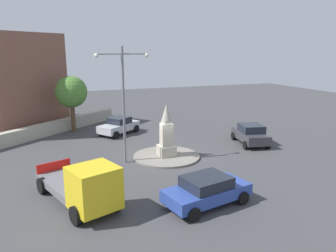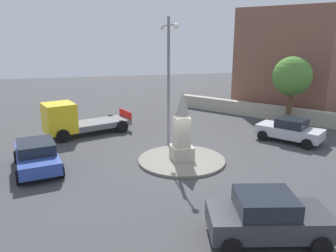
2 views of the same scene
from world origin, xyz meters
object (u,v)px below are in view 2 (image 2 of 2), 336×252
at_px(corner_building, 292,60).
at_px(tree_near_wall, 292,77).
at_px(car_blue_passing, 37,155).
at_px(car_dark_grey_near_island, 267,217).
at_px(truck_yellow_approaching, 74,120).
at_px(monument, 182,129).
at_px(streetlamp, 169,70).
at_px(car_silver_parked_left, 290,130).

bearing_deg(corner_building, tree_near_wall, -33.85).
xyz_separation_m(car_blue_passing, car_dark_grey_near_island, (8.03, 7.93, 0.05)).
distance_m(car_blue_passing, corner_building, 23.39).
xyz_separation_m(truck_yellow_approaching, corner_building, (-4.69, 19.11, 3.28)).
relative_size(monument, streetlamp, 0.48).
distance_m(car_blue_passing, car_silver_parked_left, 14.77).
distance_m(car_blue_passing, tree_near_wall, 17.89).
bearing_deg(monument, corner_building, 128.63).
bearing_deg(car_silver_parked_left, tree_near_wall, 147.66).
relative_size(car_silver_parked_left, tree_near_wall, 0.82).
xyz_separation_m(monument, truck_yellow_approaching, (-6.14, -5.57, -0.66)).
height_order(streetlamp, truck_yellow_approaching, streetlamp).
bearing_deg(car_dark_grey_near_island, car_silver_parked_left, 142.68).
bearing_deg(streetlamp, car_dark_grey_near_island, 3.78).
xyz_separation_m(monument, streetlamp, (-2.89, 0.01, 2.78)).
height_order(car_blue_passing, tree_near_wall, tree_near_wall).
bearing_deg(car_blue_passing, tree_near_wall, 105.01).
xyz_separation_m(streetlamp, car_blue_passing, (2.19, -7.25, -3.78)).
height_order(streetlamp, car_blue_passing, streetlamp).
height_order(streetlamp, car_silver_parked_left, streetlamp).
xyz_separation_m(car_blue_passing, tree_near_wall, (-4.57, 17.06, 2.83)).
relative_size(car_blue_passing, car_silver_parked_left, 1.09).
xyz_separation_m(monument, corner_building, (-10.82, 13.54, 2.62)).
xyz_separation_m(car_dark_grey_near_island, tree_near_wall, (-12.60, 9.13, 2.77)).
xyz_separation_m(car_silver_parked_left, truck_yellow_approaching, (-4.53, -13.07, 0.33)).
height_order(monument, truck_yellow_approaching, monument).
relative_size(monument, car_blue_passing, 0.80).
height_order(car_blue_passing, car_dark_grey_near_island, car_dark_grey_near_island).
relative_size(monument, tree_near_wall, 0.72).
bearing_deg(corner_building, streetlamp, -59.61).
distance_m(car_dark_grey_near_island, corner_building, 22.52).
distance_m(monument, corner_building, 17.53).
relative_size(corner_building, tree_near_wall, 1.74).
bearing_deg(truck_yellow_approaching, tree_near_wall, 86.80).
relative_size(car_silver_parked_left, truck_yellow_approaching, 0.70).
distance_m(car_blue_passing, car_dark_grey_near_island, 11.28).
relative_size(streetlamp, car_silver_parked_left, 1.81).
distance_m(streetlamp, tree_near_wall, 10.14).
height_order(monument, corner_building, corner_building).
bearing_deg(truck_yellow_approaching, car_silver_parked_left, 70.90).
bearing_deg(truck_yellow_approaching, monument, 42.22).
relative_size(car_blue_passing, corner_building, 0.51).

